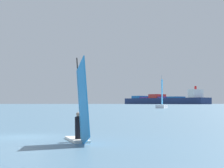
# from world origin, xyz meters

# --- Properties ---
(ground_plane) EXTENTS (4000.00, 4000.00, 0.00)m
(ground_plane) POSITION_xyz_m (0.00, 0.00, 0.00)
(ground_plane) COLOR #476B84
(windsurfer) EXTENTS (1.30, 4.22, 4.23)m
(windsurfer) POSITION_xyz_m (3.19, -2.83, 1.07)
(windsurfer) COLOR white
(windsurfer) RESTS_ON ground_plane
(cargo_ship) EXTENTS (141.51, 175.37, 32.80)m
(cargo_ship) POSITION_xyz_m (165.27, 731.82, 7.97)
(cargo_ship) COLOR navy
(cargo_ship) RESTS_ON ground_plane
(small_sailboat) EXTENTS (5.58, 7.84, 11.95)m
(small_sailboat) POSITION_xyz_m (32.18, 118.83, 1.00)
(small_sailboat) COLOR white
(small_sailboat) RESTS_ON ground_plane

